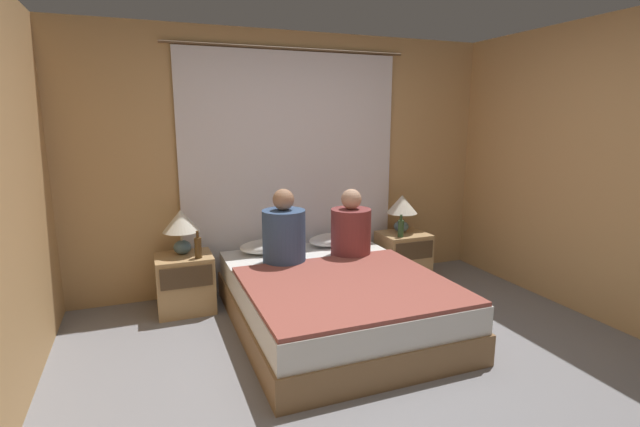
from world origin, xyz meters
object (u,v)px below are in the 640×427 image
(nightstand_left, at_px, (185,283))
(person_left_in_bed, at_px, (284,234))
(pillow_right, at_px, (334,240))
(beer_bottle_on_left_stand, at_px, (198,247))
(lamp_left, at_px, (181,224))
(nightstand_right, at_px, (403,256))
(bed, at_px, (333,300))
(beer_bottle_on_right_stand, at_px, (401,228))
(pillow_left, at_px, (267,246))
(lamp_right, at_px, (402,207))
(person_right_in_bed, at_px, (351,229))

(nightstand_left, xyz_separation_m, person_left_in_bed, (0.82, -0.32, 0.45))
(pillow_right, bearing_deg, beer_bottle_on_left_stand, -172.31)
(pillow_right, xyz_separation_m, person_left_in_bed, (-0.63, -0.38, 0.21))
(lamp_left, xyz_separation_m, beer_bottle_on_left_stand, (0.12, -0.17, -0.17))
(pillow_right, bearing_deg, nightstand_right, -4.82)
(bed, distance_m, pillow_right, 0.93)
(nightstand_left, height_order, beer_bottle_on_right_stand, beer_bottle_on_right_stand)
(nightstand_right, relative_size, beer_bottle_on_left_stand, 2.13)
(lamp_left, xyz_separation_m, pillow_left, (0.77, 0.01, -0.28))
(bed, relative_size, lamp_right, 5.13)
(pillow_left, bearing_deg, lamp_left, -179.54)
(bed, relative_size, lamp_left, 5.13)
(bed, bearing_deg, beer_bottle_on_left_stand, 147.56)
(nightstand_right, bearing_deg, person_right_in_bed, -157.41)
(person_right_in_bed, xyz_separation_m, beer_bottle_on_right_stand, (0.65, 0.20, -0.09))
(nightstand_right, height_order, person_right_in_bed, person_right_in_bed)
(bed, height_order, person_right_in_bed, person_right_in_bed)
(lamp_right, distance_m, pillow_right, 0.82)
(lamp_right, distance_m, person_left_in_bed, 1.45)
(person_right_in_bed, bearing_deg, beer_bottle_on_left_stand, 171.58)
(nightstand_right, height_order, pillow_left, pillow_left)
(lamp_right, bearing_deg, lamp_left, 180.00)
(nightstand_left, relative_size, beer_bottle_on_right_stand, 2.20)
(lamp_right, height_order, beer_bottle_on_left_stand, lamp_right)
(nightstand_right, xyz_separation_m, lamp_left, (-2.22, 0.06, 0.52))
(pillow_left, distance_m, person_left_in_bed, 0.44)
(bed, distance_m, person_right_in_bed, 0.73)
(nightstand_right, distance_m, pillow_right, 0.81)
(pillow_right, bearing_deg, beer_bottle_on_right_stand, -15.38)
(nightstand_right, bearing_deg, lamp_right, 90.00)
(lamp_right, bearing_deg, nightstand_right, -90.00)
(bed, bearing_deg, beer_bottle_on_right_stand, 32.27)
(person_right_in_bed, bearing_deg, nightstand_right, 22.59)
(lamp_right, bearing_deg, beer_bottle_on_left_stand, -175.26)
(bed, relative_size, pillow_right, 3.95)
(nightstand_left, height_order, person_right_in_bed, person_right_in_bed)
(person_right_in_bed, relative_size, beer_bottle_on_left_stand, 2.63)
(person_right_in_bed, bearing_deg, lamp_left, 165.67)
(beer_bottle_on_left_stand, bearing_deg, bed, -32.44)
(lamp_right, bearing_deg, bed, -144.03)
(lamp_left, distance_m, beer_bottle_on_right_stand, 2.13)
(nightstand_right, relative_size, pillow_right, 0.99)
(bed, bearing_deg, nightstand_right, 33.95)
(lamp_left, bearing_deg, pillow_left, 0.46)
(nightstand_right, height_order, beer_bottle_on_left_stand, beer_bottle_on_left_stand)
(nightstand_left, distance_m, pillow_left, 0.81)
(nightstand_right, xyz_separation_m, person_left_in_bed, (-1.40, -0.32, 0.45))
(lamp_right, height_order, person_left_in_bed, person_left_in_bed)
(nightstand_left, relative_size, pillow_left, 0.99)
(nightstand_left, xyz_separation_m, lamp_right, (2.22, 0.06, 0.52))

